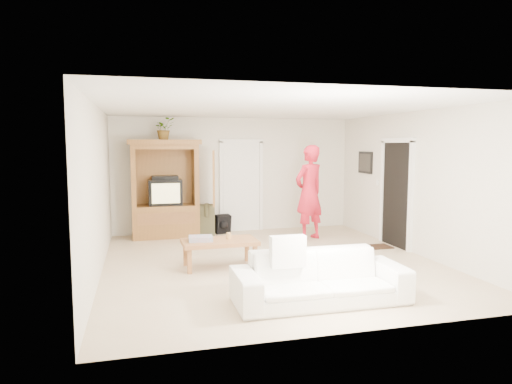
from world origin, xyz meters
TOP-DOWN VIEW (x-y plane):
  - floor at (0.00, 0.00)m, footprint 6.00×6.00m
  - ceiling at (0.00, 0.00)m, footprint 6.00×6.00m
  - wall_back at (0.00, 3.00)m, footprint 5.50×0.00m
  - wall_front at (0.00, -3.00)m, footprint 5.50×0.00m
  - wall_left at (-2.75, 0.00)m, footprint 0.00×6.00m
  - wall_right at (2.75, 0.00)m, footprint 0.00×6.00m
  - armoire at (-1.58, 2.66)m, footprint 1.82×1.14m
  - door_back at (0.15, 2.97)m, footprint 0.85×0.05m
  - doorway_right at (2.73, 0.60)m, footprint 0.05×0.90m
  - framed_picture at (2.73, 1.90)m, footprint 0.03×0.60m
  - doormat at (2.30, 0.60)m, footprint 0.60×0.40m
  - plant at (-1.60, 2.63)m, footprint 0.53×0.51m
  - man at (1.32, 1.67)m, footprint 0.85×0.73m
  - sofa at (0.05, -2.03)m, footprint 2.20×0.88m
  - coffee_table at (-0.90, -0.06)m, footprint 1.23×0.70m
  - towel at (-1.20, -0.06)m, footprint 0.40×0.31m
  - candle at (-0.73, -0.00)m, footprint 0.08×0.08m
  - backpack_black at (-0.34, 2.71)m, footprint 0.37×0.26m
  - backpack_olive at (-0.74, 2.55)m, footprint 0.38×0.28m

SIDE VIEW (x-z plane):
  - floor at x=0.00m, z-range 0.00..0.00m
  - doormat at x=2.30m, z-range 0.00..0.02m
  - backpack_black at x=-0.34m, z-range 0.00..0.41m
  - sofa at x=0.05m, z-range 0.00..0.64m
  - backpack_olive at x=-0.74m, z-range 0.00..0.69m
  - coffee_table at x=-0.90m, z-range 0.17..0.62m
  - towel at x=-1.20m, z-range 0.45..0.53m
  - candle at x=-0.73m, z-range 0.45..0.55m
  - armoire at x=-1.58m, z-range -0.14..1.96m
  - man at x=1.32m, z-range 0.00..1.99m
  - door_back at x=0.15m, z-range 0.00..2.04m
  - doorway_right at x=2.73m, z-range 0.00..2.04m
  - wall_back at x=0.00m, z-range -1.45..4.05m
  - wall_front at x=0.00m, z-range -1.45..4.05m
  - wall_left at x=-2.75m, z-range -1.70..4.30m
  - wall_right at x=2.75m, z-range -1.70..4.30m
  - framed_picture at x=2.73m, z-range 1.36..1.84m
  - plant at x=-1.60m, z-range 2.10..2.56m
  - ceiling at x=0.00m, z-range 2.60..2.60m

